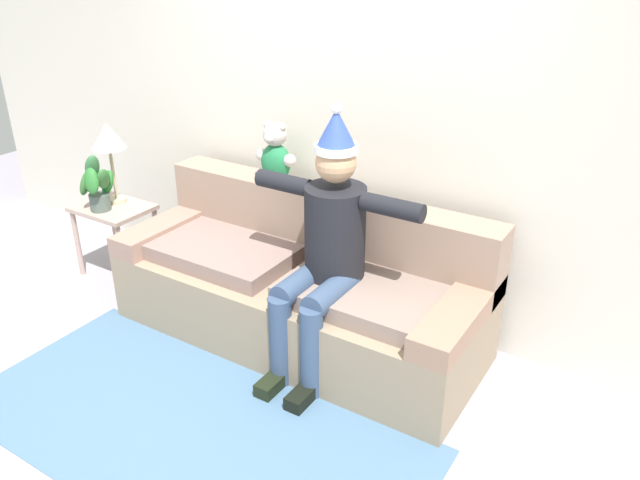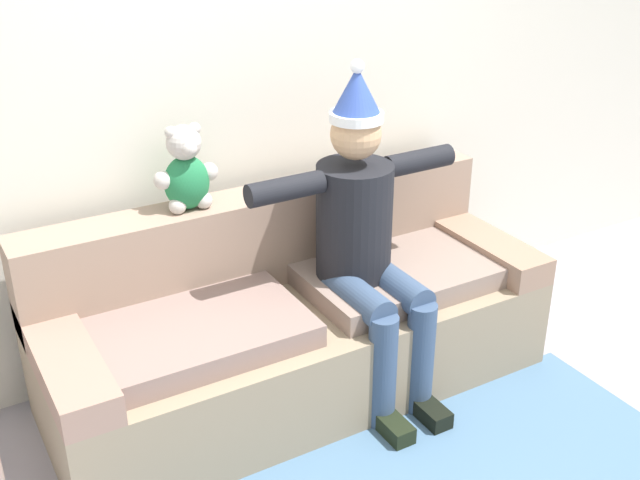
# 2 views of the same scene
# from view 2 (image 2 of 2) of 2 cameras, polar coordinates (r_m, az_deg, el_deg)

# --- Properties ---
(back_wall) EXTENTS (7.00, 0.10, 2.70)m
(back_wall) POSITION_cam_2_polar(r_m,az_deg,el_deg) (3.65, -6.21, 11.72)
(back_wall) COLOR silver
(back_wall) RESTS_ON ground_plane
(couch) EXTENTS (2.28, 0.88, 0.87)m
(couch) POSITION_cam_2_polar(r_m,az_deg,el_deg) (3.61, -2.06, -5.80)
(couch) COLOR gray
(couch) RESTS_ON ground_plane
(person_seated) EXTENTS (1.02, 0.77, 1.52)m
(person_seated) POSITION_cam_2_polar(r_m,az_deg,el_deg) (3.41, 3.34, 0.37)
(person_seated) COLOR black
(person_seated) RESTS_ON ground_plane
(teddy_bear) EXTENTS (0.29, 0.17, 0.38)m
(teddy_bear) POSITION_cam_2_polar(r_m,az_deg,el_deg) (3.39, -9.75, 4.94)
(teddy_bear) COLOR #227745
(teddy_bear) RESTS_ON couch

